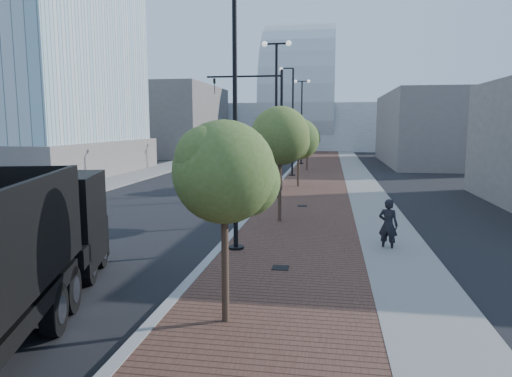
# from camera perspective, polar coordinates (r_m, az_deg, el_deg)

# --- Properties ---
(sidewalk) EXTENTS (7.00, 140.00, 0.12)m
(sidewalk) POSITION_cam_1_polar(r_m,az_deg,el_deg) (45.86, 8.69, 2.28)
(sidewalk) COLOR #4C2D23
(sidewalk) RESTS_ON ground
(concrete_strip) EXTENTS (2.40, 140.00, 0.13)m
(concrete_strip) POSITION_cam_1_polar(r_m,az_deg,el_deg) (45.92, 12.06, 2.21)
(concrete_strip) COLOR slate
(concrete_strip) RESTS_ON ground
(curb) EXTENTS (0.30, 140.00, 0.14)m
(curb) POSITION_cam_1_polar(r_m,az_deg,el_deg) (46.02, 4.33, 2.38)
(curb) COLOR gray
(curb) RESTS_ON ground
(west_sidewalk) EXTENTS (4.00, 140.00, 0.12)m
(west_sidewalk) POSITION_cam_1_polar(r_m,az_deg,el_deg) (48.86, -11.06, 2.56)
(west_sidewalk) COLOR slate
(west_sidewalk) RESTS_ON ground
(dump_truck) EXTENTS (6.30, 13.63, 3.53)m
(dump_truck) POSITION_cam_1_polar(r_m,az_deg,el_deg) (11.56, -28.32, -8.08)
(dump_truck) COLOR black
(dump_truck) RESTS_ON ground
(white_sedan) EXTENTS (2.64, 5.04, 1.58)m
(white_sedan) POSITION_cam_1_polar(r_m,az_deg,el_deg) (32.26, -4.92, 1.30)
(white_sedan) COLOR white
(white_sedan) RESTS_ON ground
(dark_car_mid) EXTENTS (2.48, 4.31, 1.13)m
(dark_car_mid) POSITION_cam_1_polar(r_m,az_deg,el_deg) (43.78, -3.98, 2.75)
(dark_car_mid) COLOR black
(dark_car_mid) RESTS_ON ground
(dark_car_far) EXTENTS (2.54, 4.97, 1.38)m
(dark_car_far) POSITION_cam_1_polar(r_m,az_deg,el_deg) (43.46, 0.12, 2.89)
(dark_car_far) COLOR black
(dark_car_far) RESTS_ON ground
(pedestrian) EXTENTS (0.80, 0.67, 1.88)m
(pedestrian) POSITION_cam_1_polar(r_m,az_deg,el_deg) (17.13, 15.93, -4.34)
(pedestrian) COLOR black
(pedestrian) RESTS_ON ground
(streetlight_1) EXTENTS (1.44, 0.56, 9.21)m
(streetlight_1) POSITION_cam_1_polar(r_m,az_deg,el_deg) (16.01, -2.98, 7.39)
(streetlight_1) COLOR black
(streetlight_1) RESTS_ON ground
(streetlight_2) EXTENTS (1.72, 0.56, 9.28)m
(streetlight_2) POSITION_cam_1_polar(r_m,az_deg,el_deg) (27.84, 2.49, 8.59)
(streetlight_2) COLOR black
(streetlight_2) RESTS_ON ground
(streetlight_3) EXTENTS (1.44, 0.56, 9.21)m
(streetlight_3) POSITION_cam_1_polar(r_m,az_deg,el_deg) (39.79, 4.36, 7.68)
(streetlight_3) COLOR black
(streetlight_3) RESTS_ON ground
(streetlight_4) EXTENTS (1.72, 0.56, 9.28)m
(streetlight_4) POSITION_cam_1_polar(r_m,az_deg,el_deg) (51.75, 5.62, 8.24)
(streetlight_4) COLOR black
(streetlight_4) RESTS_ON ground
(traffic_mast) EXTENTS (5.09, 0.20, 8.00)m
(traffic_mast) POSITION_cam_1_polar(r_m,az_deg,el_deg) (30.93, 1.47, 8.83)
(traffic_mast) COLOR black
(traffic_mast) RESTS_ON ground
(tree_0) EXTENTS (2.30, 2.23, 4.59)m
(tree_0) POSITION_cam_1_polar(r_m,az_deg,el_deg) (9.97, -3.63, 1.98)
(tree_0) COLOR #382619
(tree_0) RESTS_ON ground
(tree_1) EXTENTS (2.63, 2.63, 5.29)m
(tree_1) POSITION_cam_1_polar(r_m,az_deg,el_deg) (20.80, 3.11, 6.45)
(tree_1) COLOR #382619
(tree_1) RESTS_ON ground
(tree_2) EXTENTS (2.87, 2.87, 4.89)m
(tree_2) POSITION_cam_1_polar(r_m,az_deg,el_deg) (32.76, 5.33, 6.05)
(tree_2) COLOR #382619
(tree_2) RESTS_ON ground
(tree_3) EXTENTS (2.46, 2.42, 4.52)m
(tree_3) POSITION_cam_1_polar(r_m,az_deg,el_deg) (44.74, 6.38, 6.33)
(tree_3) COLOR #382619
(tree_3) RESTS_ON ground
(tower_podium) EXTENTS (19.00, 19.00, 3.00)m
(tower_podium) POSITION_cam_1_polar(r_m,az_deg,el_deg) (46.92, -27.32, 3.38)
(tower_podium) COLOR slate
(tower_podium) RESTS_ON ground
(convention_center) EXTENTS (50.00, 30.00, 50.00)m
(convention_center) POSITION_cam_1_polar(r_m,az_deg,el_deg) (90.85, 5.53, 8.82)
(convention_center) COLOR #9BA2A5
(convention_center) RESTS_ON ground
(commercial_block_nw) EXTENTS (14.00, 20.00, 10.00)m
(commercial_block_nw) POSITION_cam_1_polar(r_m,az_deg,el_deg) (69.85, -10.92, 8.18)
(commercial_block_nw) COLOR #5E5855
(commercial_block_nw) RESTS_ON ground
(commercial_block_ne) EXTENTS (12.00, 22.00, 8.00)m
(commercial_block_ne) POSITION_cam_1_polar(r_m,az_deg,el_deg) (56.96, 21.64, 6.86)
(commercial_block_ne) COLOR #675F5C
(commercial_block_ne) RESTS_ON ground
(utility_cover_1) EXTENTS (0.50, 0.50, 0.02)m
(utility_cover_1) POSITION_cam_1_polar(r_m,az_deg,el_deg) (14.40, 3.01, -9.70)
(utility_cover_1) COLOR black
(utility_cover_1) RESTS_ON sidewalk
(utility_cover_2) EXTENTS (0.50, 0.50, 0.02)m
(utility_cover_2) POSITION_cam_1_polar(r_m,az_deg,el_deg) (25.07, 5.72, -2.13)
(utility_cover_2) COLOR black
(utility_cover_2) RESTS_ON sidewalk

